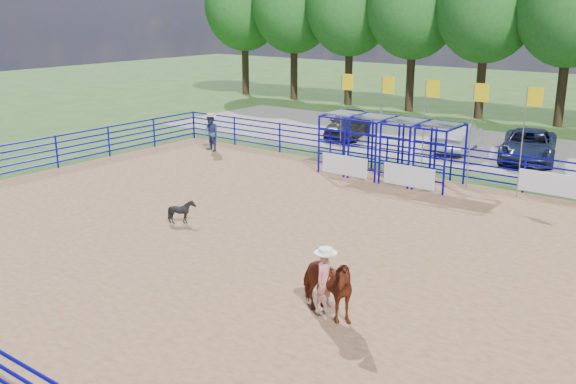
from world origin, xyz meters
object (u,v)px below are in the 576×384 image
Objects in this scene: horse_and_rider at (325,282)px; car_b at (457,136)px; spectator_cowboy at (211,133)px; calf at (182,212)px; car_c at (528,146)px; car_a at (348,123)px.

horse_and_rider is 19.69m from car_b.
spectator_cowboy reaches higher than car_b.
calf is 0.16× the size of car_c.
horse_and_rider reaches higher than car_c.
calf is 16.59m from car_b.
calf is at bearing -124.88° from car_c.
horse_and_rider is at bearing -106.46° from calf.
car_b is (-4.82, 19.09, -0.16)m from horse_and_rider.
spectator_cowboy is at bearing 30.10° from car_b.
car_a is 0.87× the size of car_c.
calf is at bearing 160.15° from horse_and_rider.
horse_and_rider is at bearing -75.30° from car_a.
calf is 0.18× the size of car_a.
car_b is at bearing -13.30° from car_a.
spectator_cowboy reaches higher than car_c.
calf is at bearing -51.27° from spectator_cowboy.
horse_and_rider is 1.29× the size of spectator_cowboy.
car_b is 0.86× the size of car_c.
horse_and_rider is 21.84m from car_a.
spectator_cowboy is (-7.02, 8.76, 0.53)m from calf.
horse_and_rider is 8.06m from calf.
calf is 16.47m from car_a.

